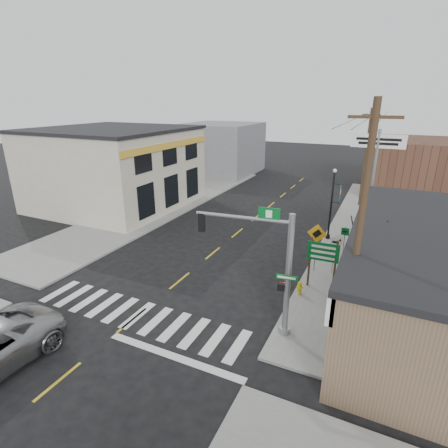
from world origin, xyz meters
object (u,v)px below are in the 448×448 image
at_px(traffic_signal_pole, 273,260).
at_px(utility_pole_near, 359,236).
at_px(guide_sign, 323,257).
at_px(lamp_post, 333,199).
at_px(dance_center_sign, 376,157).
at_px(bare_tree, 369,225).
at_px(utility_pole_far, 365,157).
at_px(fire_hydrant, 300,287).

relative_size(traffic_signal_pole, utility_pole_near, 0.58).
relative_size(guide_sign, lamp_post, 0.56).
relative_size(dance_center_sign, bare_tree, 1.51).
distance_m(traffic_signal_pole, bare_tree, 5.29).
bearing_deg(guide_sign, utility_pole_far, 87.06).
height_order(dance_center_sign, bare_tree, dance_center_sign).
distance_m(traffic_signal_pole, utility_pole_near, 3.39).
bearing_deg(dance_center_sign, utility_pole_near, -89.05).
xyz_separation_m(traffic_signal_pole, utility_pole_near, (3.01, 0.00, 1.56)).
height_order(dance_center_sign, utility_pole_far, utility_pole_far).
height_order(traffic_signal_pole, fire_hydrant, traffic_signal_pole).
bearing_deg(guide_sign, dance_center_sign, 79.61).
height_order(guide_sign, utility_pole_far, utility_pole_far).
xyz_separation_m(lamp_post, dance_center_sign, (2.23, 2.39, 2.63)).
height_order(fire_hydrant, lamp_post, lamp_post).
relative_size(lamp_post, utility_pole_far, 0.58).
xyz_separation_m(utility_pole_near, utility_pole_far, (-1.35, 21.27, -0.40)).
relative_size(traffic_signal_pole, bare_tree, 1.10).
bearing_deg(lamp_post, traffic_signal_pole, -79.69).
distance_m(utility_pole_near, utility_pole_far, 21.31).
bearing_deg(bare_tree, utility_pole_far, 95.06).
height_order(utility_pole_near, utility_pole_far, utility_pole_near).
bearing_deg(bare_tree, lamp_post, 109.81).
bearing_deg(guide_sign, fire_hydrant, -129.79).
bearing_deg(bare_tree, guide_sign, 174.89).
distance_m(guide_sign, utility_pole_far, 17.12).
distance_m(traffic_signal_pole, fire_hydrant, 4.40).
bearing_deg(utility_pole_far, traffic_signal_pole, -99.33).
height_order(lamp_post, utility_pole_near, utility_pole_near).
relative_size(fire_hydrant, utility_pole_far, 0.08).
bearing_deg(lamp_post, utility_pole_near, -64.96).
distance_m(fire_hydrant, utility_pole_far, 18.43).
xyz_separation_m(fire_hydrant, utility_pole_near, (2.55, -3.32, 4.41)).
distance_m(traffic_signal_pole, guide_sign, 4.76).
relative_size(fire_hydrant, utility_pole_near, 0.07).
bearing_deg(fire_hydrant, guide_sign, 51.84).
distance_m(bare_tree, utility_pole_near, 4.29).
height_order(guide_sign, utility_pole_near, utility_pole_near).
height_order(bare_tree, utility_pole_far, utility_pole_far).
bearing_deg(traffic_signal_pole, utility_pole_far, 79.16).
bearing_deg(dance_center_sign, traffic_signal_pole, -101.27).
distance_m(fire_hydrant, dance_center_sign, 12.01).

